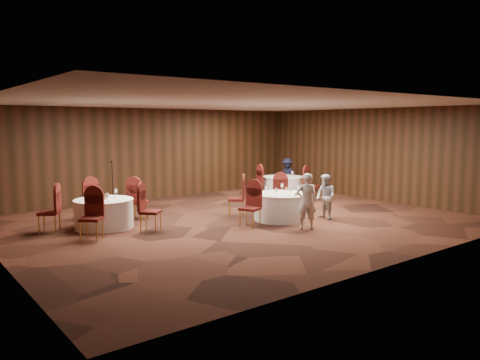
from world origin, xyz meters
TOP-DOWN VIEW (x-y plane):
  - ground at (0.00, 0.00)m, footprint 12.00×12.00m
  - room_shell at (0.00, 0.00)m, footprint 12.00×12.00m
  - table_main at (1.02, -0.60)m, footprint 1.53×1.53m
  - table_left at (-3.25, 1.43)m, footprint 1.49×1.49m
  - table_right at (3.97, 2.46)m, footprint 1.53×1.53m
  - chairs_main at (0.66, 0.05)m, footprint 2.84×2.14m
  - chairs_left at (-3.25, 1.42)m, footprint 3.14×3.03m
  - chairs_right at (3.53, 2.04)m, footprint 1.96×2.19m
  - tabletop_main at (1.18, -0.71)m, footprint 1.15×1.09m
  - tabletop_left at (-3.25, 1.43)m, footprint 0.80×0.79m
  - tabletop_right at (4.13, 2.18)m, footprint 0.08×0.08m
  - mic_stand at (-2.03, 3.80)m, footprint 0.24×0.24m
  - woman_a at (0.73, -1.85)m, footprint 0.63×0.56m
  - woman_b at (2.06, -1.29)m, footprint 0.58×0.69m
  - man_c at (4.94, 3.28)m, footprint 0.77×0.98m

SIDE VIEW (x-z plane):
  - ground at x=0.00m, z-range 0.00..0.00m
  - table_main at x=1.02m, z-range 0.01..0.75m
  - table_left at x=-3.25m, z-range 0.01..0.75m
  - table_right at x=3.97m, z-range 0.01..0.75m
  - mic_stand at x=-2.03m, z-range -0.32..1.19m
  - chairs_main at x=0.66m, z-range 0.00..1.00m
  - chairs_left at x=-3.25m, z-range 0.00..1.00m
  - chairs_right at x=3.53m, z-range 0.00..1.00m
  - woman_b at x=2.06m, z-range 0.00..1.26m
  - man_c at x=4.94m, z-range 0.00..1.33m
  - woman_a at x=0.73m, z-range 0.00..1.43m
  - tabletop_left at x=-3.25m, z-range 0.71..0.93m
  - tabletop_main at x=1.18m, z-range 0.74..0.95m
  - tabletop_right at x=4.13m, z-range 0.79..1.01m
  - room_shell at x=0.00m, z-range -4.04..7.96m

